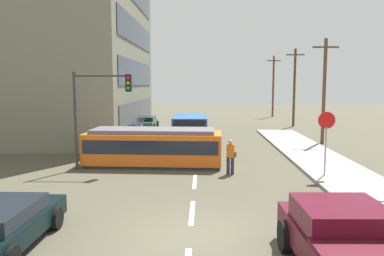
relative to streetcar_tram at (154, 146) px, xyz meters
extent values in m
plane|color=#4F4B3A|center=(2.24, 0.57, -0.99)|extent=(120.00, 120.00, 0.00)
cube|color=#9F938F|center=(9.04, -3.43, -0.92)|extent=(3.20, 36.00, 0.14)
cube|color=silver|center=(2.24, -7.43, -0.99)|extent=(0.16, 2.40, 0.01)
cube|color=silver|center=(2.24, -3.43, -0.99)|extent=(0.16, 2.40, 0.01)
cube|color=silver|center=(2.24, 6.00, -0.99)|extent=(0.16, 2.40, 0.01)
cube|color=silver|center=(2.24, 12.00, -0.99)|extent=(0.16, 2.40, 0.01)
cube|color=gray|center=(-11.35, 11.38, 7.01)|extent=(17.10, 16.76, 16.00)
cube|color=#2D3847|center=(-2.77, 11.38, 0.93)|extent=(0.06, 14.25, 1.92)
cube|color=#2D3847|center=(-2.77, 11.38, 4.13)|extent=(0.06, 14.25, 1.92)
cube|color=#2D3847|center=(-2.77, 11.38, 7.33)|extent=(0.06, 14.25, 1.92)
cube|color=orange|center=(0.00, 0.00, -0.06)|extent=(7.16, 2.75, 1.57)
cube|color=#2D2D2D|center=(0.00, 0.00, -0.92)|extent=(7.01, 2.62, 0.15)
cube|color=slate|center=(0.00, 0.00, 0.83)|extent=(6.44, 2.35, 0.20)
cube|color=#1E232D|center=(0.00, 0.00, 0.13)|extent=(6.87, 2.78, 0.69)
cube|color=#25538F|center=(1.58, 9.32, 0.07)|extent=(2.59, 5.46, 1.53)
cube|color=black|center=(1.63, 6.66, 0.30)|extent=(2.25, 0.16, 0.92)
cube|color=black|center=(1.58, 9.32, 0.35)|extent=(2.62, 4.65, 0.61)
cylinder|color=black|center=(1.61, 7.59, -0.54)|extent=(2.57, 0.94, 0.90)
cylinder|color=black|center=(1.55, 11.06, -0.54)|extent=(2.57, 0.94, 0.90)
cylinder|color=#2B283F|center=(3.78, -2.06, -0.57)|extent=(0.16, 0.16, 0.85)
cylinder|color=#2B283F|center=(3.98, -2.06, -0.57)|extent=(0.16, 0.16, 0.85)
cylinder|color=#D85D14|center=(3.88, -2.06, 0.16)|extent=(0.36, 0.36, 0.60)
sphere|color=tan|center=(3.88, -2.06, 0.57)|extent=(0.22, 0.22, 0.22)
cube|color=brown|center=(4.10, -2.01, -0.04)|extent=(0.16, 0.22, 0.24)
cube|color=#50101C|center=(5.74, -11.77, -0.32)|extent=(2.11, 5.04, 0.65)
cube|color=#520D1E|center=(5.73, -11.22, 0.28)|extent=(1.94, 1.94, 0.55)
cylinder|color=black|center=(4.71, -10.29, -0.59)|extent=(0.30, 0.81, 0.80)
cylinder|color=black|center=(6.71, -10.24, -0.59)|extent=(0.30, 0.81, 0.80)
cube|color=black|center=(-2.60, -10.30, -0.48)|extent=(1.78, 4.40, 0.55)
cylinder|color=black|center=(-1.71, -8.99, -0.67)|extent=(0.22, 0.64, 0.64)
cube|color=silver|center=(-3.34, 4.00, -0.48)|extent=(1.95, 4.22, 0.55)
cube|color=black|center=(-3.34, 3.85, 0.00)|extent=(1.76, 2.34, 0.40)
cylinder|color=black|center=(-4.25, 5.27, -0.67)|extent=(0.23, 0.64, 0.64)
cylinder|color=black|center=(-2.38, 5.23, -0.67)|extent=(0.23, 0.64, 0.64)
cylinder|color=black|center=(-4.30, 2.77, -0.67)|extent=(0.23, 0.64, 0.64)
cylinder|color=black|center=(-2.44, 2.73, -0.67)|extent=(0.23, 0.64, 0.64)
cube|color=navy|center=(-3.29, 9.70, -0.48)|extent=(1.84, 4.39, 0.55)
cube|color=black|center=(-3.29, 9.55, 0.00)|extent=(1.66, 2.43, 0.40)
cylinder|color=black|center=(-4.20, 10.99, -0.67)|extent=(0.23, 0.64, 0.64)
cylinder|color=black|center=(-2.45, 11.02, -0.67)|extent=(0.23, 0.64, 0.64)
cylinder|color=black|center=(-4.14, 8.37, -0.67)|extent=(0.23, 0.64, 0.64)
cylinder|color=black|center=(-2.39, 8.41, -0.67)|extent=(0.23, 0.64, 0.64)
cube|color=#386446|center=(-2.82, 16.21, -0.48)|extent=(1.77, 4.38, 0.55)
cube|color=black|center=(-2.82, 16.06, 0.00)|extent=(1.62, 2.41, 0.40)
cylinder|color=black|center=(-3.68, 17.53, -0.67)|extent=(0.22, 0.64, 0.64)
cylinder|color=black|center=(-1.94, 17.52, -0.67)|extent=(0.22, 0.64, 0.64)
cylinder|color=black|center=(-3.70, 14.91, -0.67)|extent=(0.22, 0.64, 0.64)
cylinder|color=black|center=(-1.95, 14.90, -0.67)|extent=(0.22, 0.64, 0.64)
cylinder|color=gray|center=(8.12, -2.58, 0.25)|extent=(0.07, 0.07, 2.20)
cylinder|color=red|center=(8.12, -2.58, 1.65)|extent=(0.76, 0.04, 0.76)
cylinder|color=#333333|center=(-3.68, -1.25, 1.43)|extent=(0.14, 0.14, 4.85)
cylinder|color=#333333|center=(-2.35, -1.25, 3.66)|extent=(2.66, 0.10, 0.10)
cube|color=black|center=(-1.02, -1.25, 3.31)|extent=(0.28, 0.24, 0.84)
sphere|color=red|center=(-1.02, -1.38, 3.56)|extent=(0.16, 0.16, 0.16)
sphere|color=gold|center=(-1.02, -1.38, 3.31)|extent=(0.16, 0.16, 0.16)
sphere|color=green|center=(-1.02, -1.38, 3.06)|extent=(0.16, 0.16, 0.16)
cylinder|color=brown|center=(11.12, 7.47, 2.71)|extent=(0.24, 0.24, 7.40)
cube|color=brown|center=(11.12, 7.47, 5.81)|extent=(1.80, 0.12, 0.12)
cylinder|color=brown|center=(11.69, 18.69, 2.87)|extent=(0.24, 0.24, 7.73)
cube|color=brown|center=(11.69, 18.69, 6.14)|extent=(1.80, 0.12, 0.12)
cylinder|color=brown|center=(11.70, 30.24, 2.94)|extent=(0.24, 0.24, 7.86)
cube|color=brown|center=(11.70, 30.24, 6.27)|extent=(1.80, 0.12, 0.12)
camera|label=1|loc=(2.60, -19.59, 3.25)|focal=35.43mm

